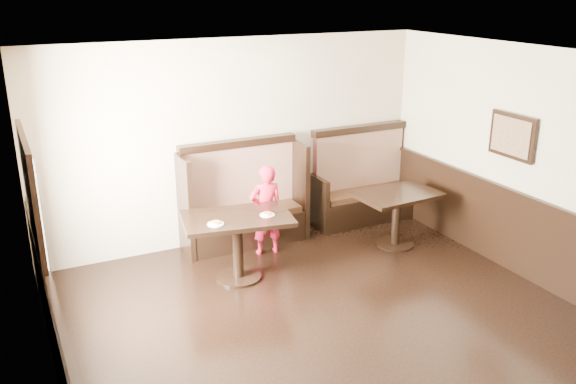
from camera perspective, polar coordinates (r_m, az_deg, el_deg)
ground at (r=6.11m, az=8.11°, el=-15.87°), size 7.00×7.00×0.00m
room_shell at (r=5.82m, az=4.37°, el=-9.88°), size 7.00×7.00×7.00m
booth_main at (r=8.47m, az=-4.23°, el=-1.37°), size 1.75×0.72×1.45m
booth_neighbor at (r=9.33m, az=6.94°, el=0.22°), size 1.65×0.72×1.45m
table_main at (r=7.38m, az=-4.76°, el=-3.66°), size 1.41×1.02×0.82m
table_neighbor at (r=8.44m, az=10.15°, el=-1.34°), size 1.15×0.79×0.77m
child at (r=8.06m, az=-2.06°, el=-1.70°), size 0.48×0.34×1.24m
pizza_plate_left at (r=7.09m, az=-6.79°, el=-2.93°), size 0.20×0.20×0.04m
pizza_plate_right at (r=7.32m, az=-1.95°, el=-2.09°), size 0.18×0.18×0.03m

